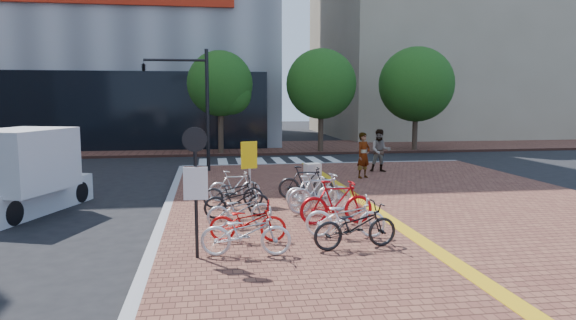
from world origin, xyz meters
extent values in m
plane|color=black|center=(0.00, 0.00, 0.00)|extent=(120.00, 120.00, 0.00)
cube|color=brown|center=(3.00, -5.00, 0.07)|extent=(14.00, 34.00, 0.15)
cube|color=gold|center=(2.00, -5.00, 0.16)|extent=(0.40, 34.00, 0.01)
cube|color=gray|center=(-4.00, -5.00, 0.08)|extent=(0.25, 34.00, 0.15)
cube|color=gray|center=(3.00, 12.00, 0.08)|extent=(14.00, 0.25, 0.15)
cube|color=brown|center=(0.00, 21.00, 0.07)|extent=(70.00, 8.00, 0.15)
cube|color=gray|center=(18.00, 32.00, 9.00)|extent=(20.00, 18.00, 18.00)
cube|color=silver|center=(-3.00, 14.00, 0.01)|extent=(0.50, 4.00, 0.01)
cube|color=silver|center=(-2.00, 14.00, 0.01)|extent=(0.50, 4.00, 0.01)
cube|color=silver|center=(-1.00, 14.00, 0.01)|extent=(0.50, 4.00, 0.01)
cube|color=silver|center=(0.00, 14.00, 0.01)|extent=(0.50, 4.00, 0.01)
cube|color=silver|center=(1.00, 14.00, 0.01)|extent=(0.50, 4.00, 0.01)
cube|color=silver|center=(2.00, 14.00, 0.01)|extent=(0.50, 4.00, 0.01)
cube|color=silver|center=(3.00, 14.00, 0.01)|extent=(0.50, 4.00, 0.01)
cube|color=silver|center=(4.00, 14.00, 0.01)|extent=(0.50, 4.00, 0.01)
cylinder|color=#38281E|center=(-2.00, 17.50, 1.45)|extent=(0.32, 0.32, 2.60)
sphere|color=#194714|center=(-2.00, 17.50, 4.20)|extent=(3.80, 3.80, 3.80)
sphere|color=#194714|center=(-1.40, 17.20, 3.60)|extent=(2.40, 2.40, 2.40)
cylinder|color=#38281E|center=(4.00, 17.50, 1.45)|extent=(0.32, 0.32, 2.60)
sphere|color=#194714|center=(4.00, 17.50, 4.20)|extent=(4.20, 4.20, 4.20)
sphere|color=#194714|center=(4.60, 17.20, 3.60)|extent=(2.40, 2.40, 2.40)
cylinder|color=#38281E|center=(10.00, 17.50, 1.45)|extent=(0.32, 0.32, 2.60)
sphere|color=#194714|center=(10.00, 17.50, 4.20)|extent=(4.60, 4.60, 4.60)
sphere|color=#194714|center=(10.60, 17.20, 3.60)|extent=(2.40, 2.40, 2.40)
imported|color=silver|center=(-2.03, -2.51, 0.64)|extent=(1.93, 0.88, 0.98)
imported|color=red|center=(-1.90, -1.45, 0.61)|extent=(1.82, 0.89, 0.91)
imported|color=#AFAFB3|center=(-1.99, -0.09, 0.59)|extent=(1.76, 0.87, 0.89)
imported|color=black|center=(-2.01, 0.94, 0.63)|extent=(1.89, 0.87, 0.95)
imported|color=black|center=(-2.05, 2.21, 0.62)|extent=(1.78, 0.65, 0.93)
imported|color=#B7B7BC|center=(-1.96, 3.11, 0.64)|extent=(1.62, 0.46, 0.97)
imported|color=black|center=(0.34, -2.35, 0.65)|extent=(1.97, 0.91, 1.00)
imported|color=white|center=(0.37, -1.46, 0.64)|extent=(1.95, 1.00, 0.98)
imported|color=#A50B11|center=(0.46, -0.24, 0.73)|extent=(1.92, 0.57, 1.15)
imported|color=#ADADB1|center=(0.32, 1.08, 0.73)|extent=(1.99, 0.86, 1.16)
imported|color=white|center=(0.26, 1.97, 0.62)|extent=(1.59, 0.53, 0.94)
imported|color=black|center=(0.33, 3.15, 0.68)|extent=(1.83, 0.74, 1.07)
imported|color=gray|center=(3.45, 7.06, 1.07)|extent=(0.81, 0.73, 1.85)
imported|color=#525768|center=(4.68, 8.59, 1.08)|extent=(1.03, 0.87, 1.87)
cube|color=#BABABF|center=(0.63, 3.59, 0.70)|extent=(0.56, 0.45, 1.09)
cylinder|color=#B7B7BC|center=(-1.51, 2.77, 1.08)|extent=(0.09, 0.09, 1.86)
cube|color=yellow|center=(-1.51, 2.72, 1.65)|extent=(0.50, 0.22, 0.83)
cylinder|color=black|center=(-3.02, -2.49, 1.47)|extent=(0.07, 0.07, 2.64)
cylinder|color=black|center=(-3.02, -2.54, 2.57)|extent=(0.49, 0.05, 0.49)
cube|color=silver|center=(-3.02, -2.54, 1.69)|extent=(0.48, 0.05, 0.66)
cylinder|color=black|center=(-2.75, 10.11, 2.82)|extent=(0.16, 0.16, 5.33)
cylinder|color=black|center=(-4.08, 10.11, 4.99)|extent=(2.67, 0.11, 0.11)
imported|color=black|center=(-5.41, 10.11, 4.73)|extent=(0.23, 1.10, 0.44)
cube|color=silver|center=(-8.21, 3.28, 0.43)|extent=(3.19, 4.71, 0.87)
cube|color=silver|center=(-7.78, 4.46, 1.50)|extent=(2.35, 2.35, 1.26)
cube|color=silver|center=(-8.47, 2.55, 1.64)|extent=(2.73, 3.20, 1.74)
cylinder|color=black|center=(-8.46, 5.01, 0.34)|extent=(0.43, 0.71, 0.68)
cylinder|color=black|center=(-6.91, 4.46, 0.34)|extent=(0.43, 0.71, 0.68)
cylinder|color=black|center=(-7.95, 1.55, 0.34)|extent=(0.43, 0.71, 0.68)
camera|label=1|loc=(-2.76, -12.78, 3.39)|focal=32.00mm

